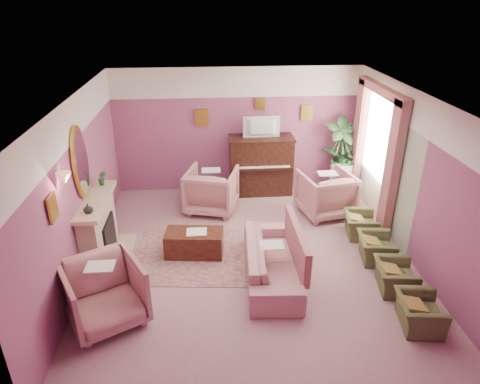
{
  "coord_description": "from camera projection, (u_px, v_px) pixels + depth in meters",
  "views": [
    {
      "loc": [
        -0.69,
        -6.28,
        4.26
      ],
      "look_at": [
        -0.15,
        0.4,
        1.09
      ],
      "focal_mm": 32.0,
      "sensor_mm": 36.0,
      "label": 1
    }
  ],
  "objects": [
    {
      "name": "floor",
      "position": [
        251.0,
        257.0,
        7.53
      ],
      "size": [
        5.5,
        6.0,
        0.01
      ],
      "primitive_type": "cube",
      "color": "#A57881",
      "rests_on": "ground"
    },
    {
      "name": "ceiling",
      "position": [
        253.0,
        99.0,
        6.33
      ],
      "size": [
        5.5,
        6.0,
        0.01
      ],
      "primitive_type": "cube",
      "color": "white",
      "rests_on": "wall_back"
    },
    {
      "name": "wall_back",
      "position": [
        238.0,
        130.0,
        9.63
      ],
      "size": [
        5.5,
        0.02,
        2.8
      ],
      "primitive_type": "cube",
      "color": "#764374",
      "rests_on": "floor"
    },
    {
      "name": "wall_front",
      "position": [
        283.0,
        310.0,
        4.22
      ],
      "size": [
        5.5,
        0.02,
        2.8
      ],
      "primitive_type": "cube",
      "color": "#764374",
      "rests_on": "floor"
    },
    {
      "name": "wall_left",
      "position": [
        78.0,
        191.0,
        6.73
      ],
      "size": [
        0.02,
        6.0,
        2.8
      ],
      "primitive_type": "cube",
      "color": "#764374",
      "rests_on": "floor"
    },
    {
      "name": "wall_right",
      "position": [
        415.0,
        180.0,
        7.12
      ],
      "size": [
        0.02,
        6.0,
        2.8
      ],
      "primitive_type": "cube",
      "color": "#764374",
      "rests_on": "floor"
    },
    {
      "name": "picture_rail_band",
      "position": [
        238.0,
        82.0,
        9.16
      ],
      "size": [
        5.5,
        0.01,
        0.65
      ],
      "primitive_type": "cube",
      "color": "white",
      "rests_on": "wall_back"
    },
    {
      "name": "stripe_panel",
      "position": [
        382.0,
        168.0,
        8.43
      ],
      "size": [
        0.01,
        3.0,
        2.15
      ],
      "primitive_type": "cube",
      "color": "#A1AE97",
      "rests_on": "wall_right"
    },
    {
      "name": "fireplace_surround",
      "position": [
        99.0,
        231.0,
        7.28
      ],
      "size": [
        0.3,
        1.4,
        1.1
      ],
      "primitive_type": "cube",
      "color": "#BFAB8D",
      "rests_on": "floor"
    },
    {
      "name": "fireplace_inset",
      "position": [
        106.0,
        238.0,
        7.36
      ],
      "size": [
        0.18,
        0.72,
        0.68
      ],
      "primitive_type": "cube",
      "color": "black",
      "rests_on": "floor"
    },
    {
      "name": "fire_ember",
      "position": [
        110.0,
        247.0,
        7.44
      ],
      "size": [
        0.06,
        0.54,
        0.1
      ],
      "primitive_type": "cube",
      "color": "orange",
      "rests_on": "floor"
    },
    {
      "name": "mantel_shelf",
      "position": [
        96.0,
        201.0,
        7.04
      ],
      "size": [
        0.4,
        1.55,
        0.07
      ],
      "primitive_type": "cube",
      "color": "#BFAB8D",
      "rests_on": "fireplace_surround"
    },
    {
      "name": "hearth",
      "position": [
        115.0,
        257.0,
        7.53
      ],
      "size": [
        0.55,
        1.5,
        0.02
      ],
      "primitive_type": "cube",
      "color": "#BFAB8D",
      "rests_on": "floor"
    },
    {
      "name": "mirror_frame",
      "position": [
        80.0,
        162.0,
        6.74
      ],
      "size": [
        0.04,
        0.72,
        1.2
      ],
      "primitive_type": "ellipsoid",
      "color": "gold",
      "rests_on": "wall_left"
    },
    {
      "name": "mirror_glass",
      "position": [
        82.0,
        162.0,
        6.74
      ],
      "size": [
        0.01,
        0.6,
        1.06
      ],
      "primitive_type": "ellipsoid",
      "color": "silver",
      "rests_on": "wall_left"
    },
    {
      "name": "sconce_shade",
      "position": [
        64.0,
        178.0,
        5.73
      ],
      "size": [
        0.2,
        0.2,
        0.16
      ],
      "primitive_type": "cone",
      "color": "tan",
      "rests_on": "wall_left"
    },
    {
      "name": "piano",
      "position": [
        261.0,
        166.0,
        9.7
      ],
      "size": [
        1.4,
        0.6,
        1.3
      ],
      "primitive_type": "cube",
      "color": "black",
      "rests_on": "floor"
    },
    {
      "name": "piano_keyshelf",
      "position": [
        263.0,
        169.0,
        9.35
      ],
      "size": [
        1.3,
        0.12,
        0.06
      ],
      "primitive_type": "cube",
      "color": "black",
      "rests_on": "piano"
    },
    {
      "name": "piano_keys",
      "position": [
        263.0,
        167.0,
        9.34
      ],
      "size": [
        1.2,
        0.08,
        0.02
      ],
      "primitive_type": "cube",
      "color": "white",
      "rests_on": "piano"
    },
    {
      "name": "piano_top",
      "position": [
        261.0,
        138.0,
        9.42
      ],
      "size": [
        1.45,
        0.65,
        0.04
      ],
      "primitive_type": "cube",
      "color": "black",
      "rests_on": "piano"
    },
    {
      "name": "television",
      "position": [
        262.0,
        126.0,
        9.25
      ],
      "size": [
        0.8,
        0.12,
        0.48
      ],
      "primitive_type": "imported",
      "color": "black",
      "rests_on": "piano"
    },
    {
      "name": "print_back_left",
      "position": [
        202.0,
        118.0,
        9.4
      ],
      "size": [
        0.3,
        0.03,
        0.38
      ],
      "primitive_type": "cube",
      "color": "gold",
      "rests_on": "wall_back"
    },
    {
      "name": "print_back_right",
      "position": [
        307.0,
        113.0,
        9.54
      ],
      "size": [
        0.26,
        0.03,
        0.34
      ],
      "primitive_type": "cube",
      "color": "gold",
      "rests_on": "wall_back"
    },
    {
      "name": "print_back_mid",
      "position": [
        260.0,
        104.0,
        9.37
      ],
      "size": [
        0.22,
        0.03,
        0.26
      ],
      "primitive_type": "cube",
      "color": "gold",
      "rests_on": "wall_back"
    },
    {
      "name": "print_left_wall",
      "position": [
        53.0,
        208.0,
        5.51
      ],
      "size": [
        0.03,
        0.28,
        0.36
      ],
      "primitive_type": "cube",
      "color": "gold",
      "rests_on": "wall_left"
    },
    {
      "name": "window_blind",
      "position": [
        380.0,
        134.0,
        8.39
      ],
      "size": [
        0.03,
        1.4,
        1.8
      ],
      "primitive_type": "cube",
      "color": "beige",
      "rests_on": "wall_right"
    },
    {
      "name": "curtain_left",
      "position": [
        392.0,
        171.0,
        7.73
      ],
      "size": [
        0.16,
        0.34,
        2.6
      ],
      "primitive_type": "cube",
      "color": "#A25B64",
      "rests_on": "floor"
    },
    {
      "name": "curtain_right",
      "position": [
        358.0,
        139.0,
        9.38
      ],
      "size": [
        0.16,
        0.34,
        2.6
      ],
      "primitive_type": "cube",
      "color": "#A25B64",
      "rests_on": "floor"
    },
    {
      "name": "pelmet",
      "position": [
        382.0,
        90.0,
        8.02
      ],
      "size": [
        0.16,
        2.2,
        0.16
      ],
      "primitive_type": "cube",
      "color": "#A25B64",
      "rests_on": "wall_right"
    },
    {
      "name": "mantel_plant",
      "position": [
        102.0,
        178.0,
        7.47
      ],
      "size": [
        0.16,
        0.16,
        0.28
      ],
      "primitive_type": "imported",
      "color": "#2B582D",
      "rests_on": "mantel_shelf"
    },
    {
      "name": "mantel_vase",
      "position": [
        88.0,
        209.0,
        6.55
      ],
      "size": [
        0.16,
        0.16,
        0.16
      ],
      "primitive_type": "imported",
      "color": "white",
      "rests_on": "mantel_shelf"
    },
    {
      "name": "area_rug",
      "position": [
        203.0,
        255.0,
        7.57
      ],
      "size": [
        2.67,
        2.04,
        0.01
      ],
      "primitive_type": "cube",
      "rotation": [
        0.0,
        0.0,
        -0.1
      ],
      "color": "#9B6869",
      "rests_on": "floor"
    },
    {
      "name": "coffee_table",
      "position": [
        194.0,
        243.0,
        7.53
      ],
      "size": [
        1.05,
        0.61,
        0.45
      ],
      "primitive_type": "cube",
      "rotation": [
        0.0,
        0.0,
        -0.11
      ],
      "color": "#3F1D13",
      "rests_on": "floor"
    },
    {
      "name": "table_paper",
      "position": [
        197.0,
        232.0,
        7.44
      ],
      "size": [
        0.35,
        0.28,
        0.01
      ],
      "primitive_type": "cube",
      "color": "white",
      "rests_on": "coffee_table"
    },
    {
      "name": "sofa",
      "position": [
        272.0,
        254.0,
        6.87
      ],
      "size": [
        0.69,
        2.08,
        0.84
      ],
      "primitive_type": "imported",
      "color": "tan",
      "rests_on": "floor"
    },
    {
      "name": "sofa_throw",
      "position": [
        297.0,
        244.0,
        6.82
      ],
      "size": [
        0.1,
        1.57,
        0.58
      ],
      "primitive_type": "cube",
      "color": "#A25B64",
      "rests_on": "sofa"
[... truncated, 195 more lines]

